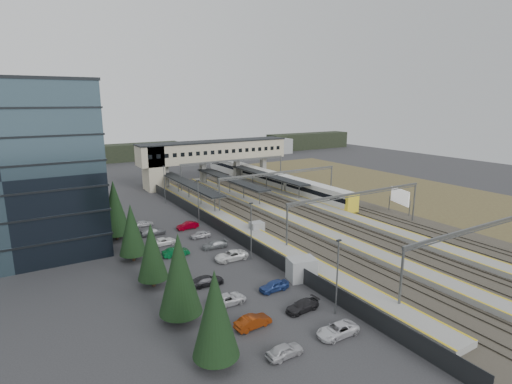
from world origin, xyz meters
TOP-DOWN VIEW (x-y plane):
  - ground at (0.00, 0.00)m, footprint 220.00×220.00m
  - office_building at (-36.00, 12.00)m, footprint 24.30×18.30m
  - conifer_row at (-22.00, -3.86)m, footprint 4.42×49.82m
  - car_park at (-13.60, -8.47)m, footprint 10.46×44.20m
  - lampposts at (-8.00, 1.25)m, footprint 0.50×53.25m
  - fence at (-6.50, 5.00)m, footprint 0.08×90.00m
  - relay_cabin_near at (-5.99, -16.69)m, footprint 3.76×3.12m
  - relay_cabin_far at (-1.70, 0.88)m, footprint 2.25×1.91m
  - rail_corridor at (9.34, 5.00)m, footprint 34.00×90.00m
  - canopies at (7.00, 27.00)m, footprint 23.10×30.00m
  - footbridge at (7.70, 42.00)m, footprint 40.40×6.40m
  - gantries at (12.00, 3.00)m, footprint 28.40×62.28m
  - train at (20.00, 31.45)m, footprint 2.95×61.54m
  - billboard at (28.11, -3.22)m, footprint 1.87×5.56m
  - scrub_east at (45.00, 5.00)m, footprint 34.00×120.00m
  - treeline_far at (23.81, 92.28)m, footprint 170.00×19.00m

SIDE VIEW (x-z plane):
  - ground at x=0.00m, z-range 0.00..0.00m
  - scrub_east at x=45.00m, z-range 0.00..0.06m
  - rail_corridor at x=9.34m, z-range -0.17..0.75m
  - car_park at x=-13.60m, z-range -0.05..1.23m
  - relay_cabin_far at x=-1.70m, z-range 0.00..1.98m
  - fence at x=-6.50m, z-range 0.00..2.00m
  - relay_cabin_near at x=-5.99m, z-range 0.00..2.74m
  - train at x=20.00m, z-range 0.25..3.96m
  - treeline_far at x=23.81m, z-range -0.55..6.45m
  - billboard at x=28.11m, z-range 0.82..5.69m
  - canopies at x=7.00m, z-range 2.28..5.56m
  - lampposts at x=-8.00m, z-range 0.30..8.37m
  - conifer_row at x=-22.00m, z-range 0.09..9.59m
  - gantries at x=12.00m, z-range 2.41..9.58m
  - footbridge at x=7.70m, z-range 2.33..13.53m
  - office_building at x=-36.00m, z-range 0.04..24.34m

